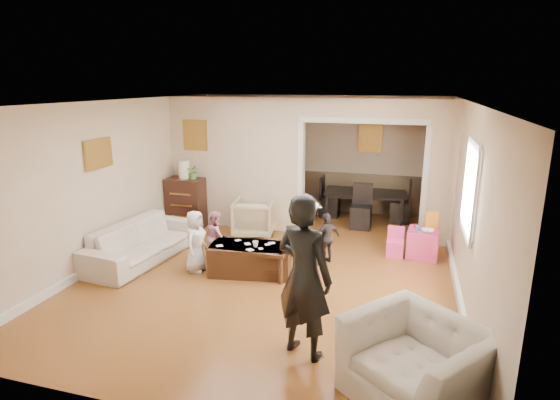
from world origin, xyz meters
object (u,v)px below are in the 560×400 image
(play_table, at_px, (423,243))
(table_lamp, at_px, (184,169))
(dining_table, at_px, (364,205))
(sofa, at_px, (143,241))
(armchair_front, at_px, (417,363))
(cyan_cup, at_px, (418,228))
(child_kneel_a, at_px, (195,241))
(adult_person, at_px, (304,277))
(armchair_back, at_px, (254,218))
(child_toddler, at_px, (327,238))
(child_kneel_b, at_px, (216,236))
(dresser, at_px, (186,203))
(coffee_table, at_px, (251,259))
(coffee_cup, at_px, (255,244))

(play_table, bearing_deg, table_lamp, 175.23)
(table_lamp, height_order, dining_table, table_lamp)
(sofa, distance_m, table_lamp, 2.00)
(armchair_front, relative_size, cyan_cup, 14.65)
(cyan_cup, distance_m, child_kneel_a, 3.66)
(child_kneel_a, bearing_deg, adult_person, -128.49)
(sofa, height_order, armchair_back, armchair_back)
(armchair_back, bearing_deg, adult_person, 108.13)
(table_lamp, relative_size, child_toddler, 0.43)
(armchair_back, distance_m, child_kneel_b, 1.42)
(dresser, relative_size, play_table, 2.02)
(cyan_cup, bearing_deg, adult_person, -110.18)
(sofa, xyz_separation_m, adult_person, (3.19, -1.89, 0.59))
(coffee_table, relative_size, adult_person, 0.68)
(armchair_back, bearing_deg, coffee_cup, 101.15)
(armchair_front, distance_m, child_toddler, 3.34)
(armchair_front, distance_m, adult_person, 1.35)
(adult_person, height_order, child_kneel_a, adult_person)
(table_lamp, height_order, child_kneel_b, table_lamp)
(table_lamp, height_order, cyan_cup, table_lamp)
(dining_table, height_order, child_toddler, child_toddler)
(dresser, bearing_deg, play_table, -4.77)
(play_table, height_order, dining_table, dining_table)
(play_table, distance_m, child_kneel_b, 3.47)
(armchair_back, xyz_separation_m, play_table, (3.11, -0.27, -0.11))
(dining_table, relative_size, child_kneel_b, 1.99)
(coffee_cup, xyz_separation_m, play_table, (2.47, 1.49, -0.26))
(sofa, relative_size, child_kneel_b, 2.52)
(sofa, relative_size, dining_table, 1.26)
(cyan_cup, relative_size, adult_person, 0.04)
(play_table, bearing_deg, child_kneel_b, -160.83)
(play_table, distance_m, child_toddler, 1.68)
(armchair_back, xyz_separation_m, coffee_cup, (0.64, -1.76, 0.15))
(cyan_cup, distance_m, child_kneel_b, 3.35)
(play_table, bearing_deg, dining_table, 121.32)
(coffee_table, height_order, dining_table, dining_table)
(armchair_back, bearing_deg, dining_table, -147.84)
(armchair_front, height_order, child_toddler, child_toddler)
(sofa, distance_m, play_table, 4.70)
(play_table, distance_m, adult_person, 3.60)
(play_table, bearing_deg, cyan_cup, -153.43)
(adult_person, bearing_deg, coffee_table, -33.84)
(dresser, height_order, child_kneel_b, dresser)
(dresser, bearing_deg, child_kneel_a, -58.83)
(armchair_back, height_order, adult_person, adult_person)
(child_kneel_a, bearing_deg, cyan_cup, -64.88)
(coffee_table, height_order, child_toddler, child_toddler)
(sofa, bearing_deg, child_kneel_a, -93.30)
(armchair_front, bearing_deg, play_table, 126.42)
(cyan_cup, bearing_deg, child_kneel_b, -161.08)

